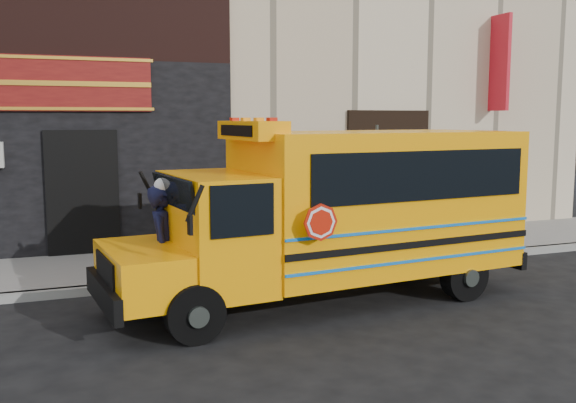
# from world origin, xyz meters

# --- Properties ---
(ground) EXTENTS (120.00, 120.00, 0.00)m
(ground) POSITION_xyz_m (0.00, 0.00, 0.00)
(ground) COLOR black
(ground) RESTS_ON ground
(curb) EXTENTS (40.00, 0.20, 0.15)m
(curb) POSITION_xyz_m (0.00, 2.60, 0.07)
(curb) COLOR gray
(curb) RESTS_ON ground
(sidewalk) EXTENTS (40.00, 3.00, 0.15)m
(sidewalk) POSITION_xyz_m (0.00, 4.10, 0.07)
(sidewalk) COLOR slate
(sidewalk) RESTS_ON ground
(building) EXTENTS (20.00, 10.70, 12.00)m
(building) POSITION_xyz_m (-0.04, 10.45, 6.13)
(building) COLOR beige
(building) RESTS_ON sidewalk
(school_bus) EXTENTS (7.08, 2.84, 2.92)m
(school_bus) POSITION_xyz_m (0.59, 0.89, 1.51)
(school_bus) COLOR black
(school_bus) RESTS_ON ground
(sign_pole) EXTENTS (0.08, 0.25, 2.83)m
(sign_pole) POSITION_xyz_m (2.40, 3.06, 1.57)
(sign_pole) COLOR #39403C
(sign_pole) RESTS_ON ground
(bicycle) EXTENTS (1.79, 0.85, 1.04)m
(bicycle) POSITION_xyz_m (-2.19, 1.00, 0.52)
(bicycle) COLOR black
(bicycle) RESTS_ON ground
(cyclist) EXTENTS (0.68, 0.82, 1.93)m
(cyclist) POSITION_xyz_m (-2.27, 1.08, 0.96)
(cyclist) COLOR black
(cyclist) RESTS_ON ground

